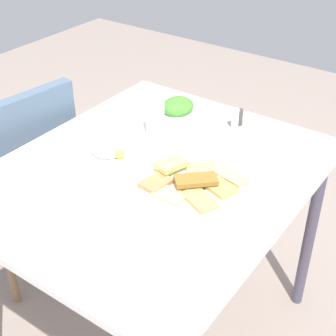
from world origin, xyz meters
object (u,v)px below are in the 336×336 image
Objects in this scene: pide_platter at (192,182)px; paper_napkin at (3,220)px; soda_can at (155,118)px; dining_chair at (23,175)px; salad_plate_greens at (178,108)px; condiment_caddy at (237,123)px; salad_plate_rice at (108,150)px; fork at (7,222)px; dining_table at (153,193)px.

pide_platter is 0.56m from paper_napkin.
soda_can is at bearing -4.51° from paper_napkin.
dining_chair is 7.35× the size of soda_can.
soda_can is (-0.18, -0.02, 0.04)m from salad_plate_greens.
dining_chair is at bearing 118.26° from condiment_caddy.
soda_can is (0.21, -0.04, 0.04)m from salad_plate_rice.
pide_platter is 0.33m from salad_plate_rice.
salad_plate_rice is 0.48m from condiment_caddy.
salad_plate_greens is 0.18m from soda_can.
soda_can reaches higher than fork.
pide_platter is 3.21× the size of condiment_caddy.
soda_can is at bearing 130.97° from condiment_caddy.
soda_can is at bearing -172.25° from salad_plate_greens.
fork is (-0.44, 0.32, -0.01)m from pide_platter.
soda_can is at bearing 34.45° from dining_table.
dining_table is 5.52× the size of fork.
salad_plate_greens is at bearing 93.74° from condiment_caddy.
pide_platter is 2.66× the size of soda_can.
paper_napkin is at bearing 161.91° from condiment_caddy.
dining_table is 0.49m from paper_napkin.
salad_plate_greens is at bearing 3.26° from fork.
pide_platter is 1.66× the size of fork.
salad_plate_rice reaches higher than dining_table.
salad_plate_rice is (-0.01, 0.18, 0.10)m from dining_table.
dining_chair reaches higher than fork.
condiment_caddy is (0.83, -0.25, 0.02)m from fork.
condiment_caddy reaches higher than salad_plate_rice.
paper_napkin is 0.88m from condiment_caddy.
condiment_caddy is at bearing -18.09° from paper_napkin.
dining_chair is at bearing 90.29° from salad_plate_rice.
soda_can is 0.62× the size of fork.
soda_can is 0.98× the size of paper_napkin.
fork is at bearing 158.93° from dining_table.
salad_plate_rice is 0.43m from paper_napkin.
soda_can reaches higher than condiment_caddy.
salad_plate_rice is 2.11× the size of condiment_caddy.
salad_plate_greens reaches higher than salad_plate_rice.
dining_table is 0.18m from pide_platter.
salad_plate_rice reaches higher than paper_napkin.
salad_plate_rice is at bearing 92.24° from dining_table.
pide_platter is 2.62× the size of paper_napkin.
condiment_caddy reaches higher than dining_table.
paper_napkin is (-0.82, 0.03, -0.02)m from salad_plate_greens.
salad_plate_rice is 0.22m from soda_can.
pide_platter is (0.01, -0.81, 0.29)m from dining_chair.
condiment_caddy reaches higher than paper_napkin.
pide_platter is 0.55m from fork.
paper_napkin is (-0.44, 0.33, -0.01)m from pide_platter.
salad_plate_greens is 1.89× the size of paper_napkin.
dining_chair reaches higher than salad_plate_greens.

